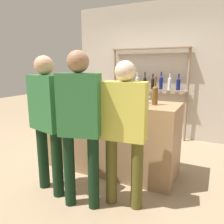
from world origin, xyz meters
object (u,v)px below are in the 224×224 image
(counter_bottle_1, at_px, (139,96))
(customer_left, at_px, (47,116))
(customer_center, at_px, (80,119))
(customer_right, at_px, (124,125))
(cork_jar, at_px, (95,96))
(counter_bottle_3, at_px, (127,94))
(wine_glass, at_px, (147,95))
(counter_bottle_2, at_px, (155,94))
(counter_bottle_4, at_px, (75,89))
(counter_bottle_0, at_px, (89,90))
(ice_bucket, at_px, (117,92))

(counter_bottle_1, height_order, customer_left, customer_left)
(customer_center, height_order, customer_right, customer_center)
(counter_bottle_1, relative_size, cork_jar, 2.39)
(counter_bottle_3, height_order, customer_left, customer_left)
(counter_bottle_1, height_order, wine_glass, counter_bottle_1)
(counter_bottle_2, height_order, wine_glass, counter_bottle_2)
(counter_bottle_4, height_order, customer_center, customer_center)
(counter_bottle_0, xyz_separation_m, counter_bottle_4, (-0.24, -0.04, 0.01))
(counter_bottle_0, relative_size, counter_bottle_3, 1.08)
(ice_bucket, xyz_separation_m, customer_left, (-0.43, -0.99, -0.19))
(counter_bottle_2, bearing_deg, customer_left, -140.28)
(customer_left, bearing_deg, ice_bucket, -9.32)
(ice_bucket, relative_size, customer_left, 0.14)
(counter_bottle_4, relative_size, cork_jar, 2.55)
(counter_bottle_3, relative_size, customer_center, 0.19)
(cork_jar, xyz_separation_m, customer_right, (0.77, -0.72, -0.18))
(cork_jar, height_order, customer_right, customer_right)
(wine_glass, relative_size, customer_right, 0.10)
(counter_bottle_3, relative_size, customer_left, 0.19)
(counter_bottle_3, height_order, cork_jar, counter_bottle_3)
(counter_bottle_0, bearing_deg, ice_bucket, 7.25)
(cork_jar, bearing_deg, customer_center, -68.49)
(counter_bottle_4, bearing_deg, customer_center, -52.59)
(counter_bottle_0, distance_m, counter_bottle_4, 0.24)
(counter_bottle_1, relative_size, wine_glass, 2.11)
(cork_jar, distance_m, customer_left, 0.88)
(customer_center, bearing_deg, customer_left, 66.33)
(counter_bottle_1, distance_m, customer_left, 1.12)
(customer_center, xyz_separation_m, customer_left, (-0.51, 0.08, -0.04))
(counter_bottle_4, distance_m, customer_left, 0.95)
(counter_bottle_2, relative_size, ice_bucket, 1.51)
(counter_bottle_2, relative_size, customer_left, 0.22)
(counter_bottle_0, height_order, ice_bucket, counter_bottle_0)
(counter_bottle_0, height_order, wine_glass, counter_bottle_0)
(counter_bottle_0, relative_size, customer_center, 0.21)
(wine_glass, bearing_deg, counter_bottle_3, -160.77)
(customer_left, bearing_deg, customer_right, -67.18)
(counter_bottle_1, height_order, customer_center, customer_center)
(counter_bottle_2, height_order, customer_center, customer_center)
(cork_jar, bearing_deg, ice_bucket, 24.14)
(counter_bottle_0, xyz_separation_m, cork_jar, (0.14, -0.08, -0.06))
(customer_center, height_order, customer_left, customer_center)
(customer_left, bearing_deg, customer_center, -84.81)
(counter_bottle_4, distance_m, ice_bucket, 0.68)
(counter_bottle_0, xyz_separation_m, ice_bucket, (0.44, 0.06, -0.01))
(counter_bottle_4, height_order, customer_right, customer_right)
(cork_jar, xyz_separation_m, customer_left, (-0.14, -0.86, -0.14))
(counter_bottle_3, xyz_separation_m, ice_bucket, (-0.21, 0.14, -0.01))
(counter_bottle_0, distance_m, cork_jar, 0.17)
(counter_bottle_0, xyz_separation_m, counter_bottle_1, (0.88, -0.27, -0.01))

